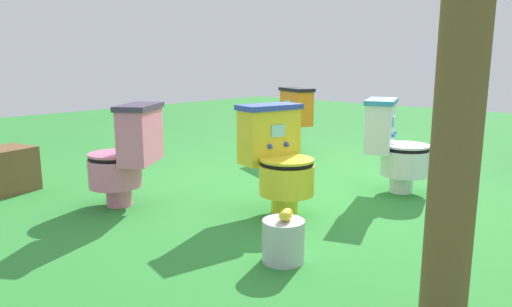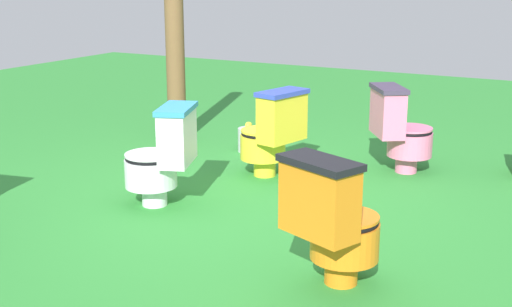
{
  "view_description": "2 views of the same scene",
  "coord_description": "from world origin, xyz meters",
  "px_view_note": "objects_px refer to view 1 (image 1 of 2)",
  "views": [
    {
      "loc": [
        3.24,
        2.14,
        1.02
      ],
      "look_at": [
        0.56,
        -0.29,
        0.3
      ],
      "focal_mm": 33.05,
      "sensor_mm": 36.0,
      "label": 1
    },
    {
      "loc": [
        -3.94,
        -2.31,
        1.64
      ],
      "look_at": [
        0.11,
        -0.1,
        0.4
      ],
      "focal_mm": 48.26,
      "sensor_mm": 36.0,
      "label": 2
    }
  ],
  "objects_px": {
    "toilet_pink": "(126,155)",
    "small_crate": "(7,170)",
    "toilet_yellow": "(279,158)",
    "lemon_bucket": "(283,239)",
    "toilet_white": "(394,145)",
    "toilet_orange": "(287,121)",
    "wooden_post": "(462,71)"
  },
  "relations": [
    {
      "from": "toilet_white",
      "to": "toilet_orange",
      "type": "xyz_separation_m",
      "value": [
        -0.63,
        -1.56,
        0.0
      ]
    },
    {
      "from": "toilet_pink",
      "to": "wooden_post",
      "type": "bearing_deg",
      "value": -125.22
    },
    {
      "from": "toilet_yellow",
      "to": "small_crate",
      "type": "xyz_separation_m",
      "value": [
        1.06,
        -1.9,
        -0.19
      ]
    },
    {
      "from": "toilet_orange",
      "to": "toilet_pink",
      "type": "xyz_separation_m",
      "value": [
        2.25,
        0.34,
        0.0
      ]
    },
    {
      "from": "toilet_pink",
      "to": "toilet_white",
      "type": "bearing_deg",
      "value": -71.68
    },
    {
      "from": "toilet_pink",
      "to": "wooden_post",
      "type": "relative_size",
      "value": 0.37
    },
    {
      "from": "toilet_orange",
      "to": "toilet_yellow",
      "type": "distance_m",
      "value": 2.02
    },
    {
      "from": "toilet_white",
      "to": "wooden_post",
      "type": "bearing_deg",
      "value": 11.06
    },
    {
      "from": "toilet_orange",
      "to": "wooden_post",
      "type": "relative_size",
      "value": 0.37
    },
    {
      "from": "toilet_pink",
      "to": "small_crate",
      "type": "relative_size",
      "value": 2.02
    },
    {
      "from": "toilet_orange",
      "to": "toilet_yellow",
      "type": "xyz_separation_m",
      "value": [
        1.62,
        1.21,
        0.0
      ]
    },
    {
      "from": "small_crate",
      "to": "toilet_pink",
      "type": "bearing_deg",
      "value": 112.33
    },
    {
      "from": "toilet_white",
      "to": "small_crate",
      "type": "bearing_deg",
      "value": -68.91
    },
    {
      "from": "small_crate",
      "to": "toilet_white",
      "type": "bearing_deg",
      "value": 132.17
    },
    {
      "from": "lemon_bucket",
      "to": "toilet_white",
      "type": "bearing_deg",
      "value": -172.95
    },
    {
      "from": "toilet_white",
      "to": "toilet_orange",
      "type": "distance_m",
      "value": 1.68
    },
    {
      "from": "toilet_white",
      "to": "lemon_bucket",
      "type": "bearing_deg",
      "value": -14.04
    },
    {
      "from": "toilet_white",
      "to": "toilet_yellow",
      "type": "bearing_deg",
      "value": -40.78
    },
    {
      "from": "toilet_pink",
      "to": "toilet_orange",
      "type": "bearing_deg",
      "value": -26.04
    },
    {
      "from": "toilet_orange",
      "to": "wooden_post",
      "type": "bearing_deg",
      "value": 160.59
    },
    {
      "from": "toilet_yellow",
      "to": "lemon_bucket",
      "type": "xyz_separation_m",
      "value": [
        0.63,
        0.55,
        -0.25
      ]
    },
    {
      "from": "wooden_post",
      "to": "toilet_orange",
      "type": "bearing_deg",
      "value": -131.24
    },
    {
      "from": "toilet_pink",
      "to": "small_crate",
      "type": "bearing_deg",
      "value": 77.59
    },
    {
      "from": "toilet_orange",
      "to": "wooden_post",
      "type": "height_order",
      "value": "wooden_post"
    },
    {
      "from": "toilet_yellow",
      "to": "small_crate",
      "type": "relative_size",
      "value": 2.02
    },
    {
      "from": "toilet_white",
      "to": "wooden_post",
      "type": "height_order",
      "value": "wooden_post"
    },
    {
      "from": "wooden_post",
      "to": "toilet_white",
      "type": "bearing_deg",
      "value": -147.85
    },
    {
      "from": "small_crate",
      "to": "wooden_post",
      "type": "bearing_deg",
      "value": 97.09
    },
    {
      "from": "wooden_post",
      "to": "lemon_bucket",
      "type": "height_order",
      "value": "wooden_post"
    },
    {
      "from": "toilet_white",
      "to": "toilet_orange",
      "type": "relative_size",
      "value": 1.0
    },
    {
      "from": "toilet_pink",
      "to": "lemon_bucket",
      "type": "height_order",
      "value": "toilet_pink"
    },
    {
      "from": "toilet_pink",
      "to": "wooden_post",
      "type": "height_order",
      "value": "wooden_post"
    }
  ]
}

